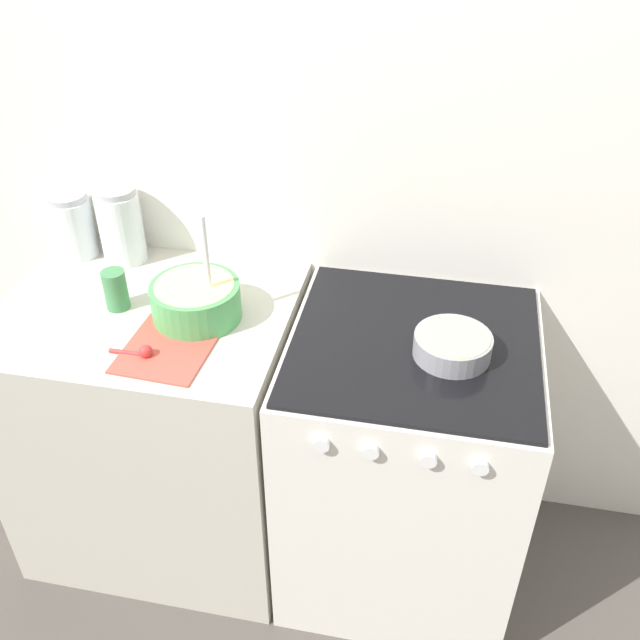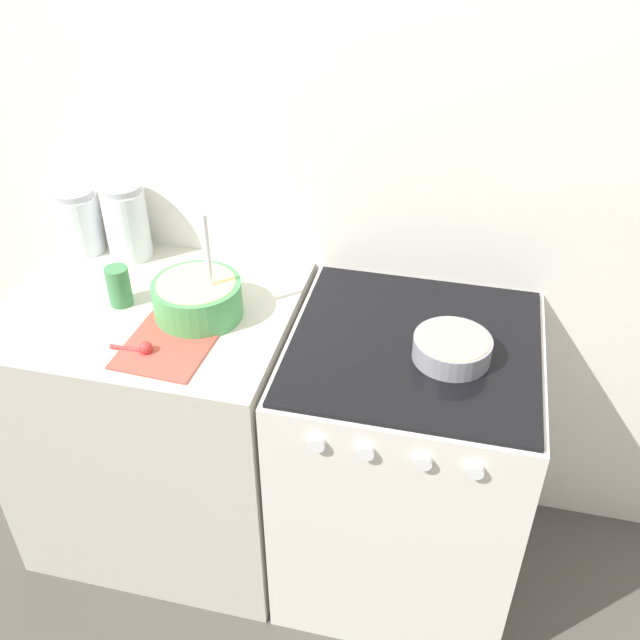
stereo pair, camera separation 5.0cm
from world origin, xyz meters
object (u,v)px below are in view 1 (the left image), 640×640
at_px(baking_pan, 453,345).
at_px(storage_jar_middle, 122,230).
at_px(tin_can, 116,290).
at_px(stove, 404,460).
at_px(mixing_bowl, 196,299).
at_px(storage_jar_left, 73,229).

distance_m(baking_pan, storage_jar_middle, 1.06).
xyz_separation_m(baking_pan, tin_can, (-0.93, 0.04, 0.03)).
height_order(stove, tin_can, tin_can).
relative_size(mixing_bowl, storage_jar_left, 1.54).
bearing_deg(tin_can, storage_jar_left, 134.69).
height_order(mixing_bowl, storage_jar_middle, mixing_bowl).
bearing_deg(storage_jar_middle, baking_pan, -15.84).
bearing_deg(stove, tin_can, -179.61).
distance_m(stove, storage_jar_middle, 1.11).
xyz_separation_m(baking_pan, storage_jar_middle, (-1.02, 0.29, 0.07)).
height_order(mixing_bowl, tin_can, mixing_bowl).
distance_m(stove, baking_pan, 0.50).
relative_size(storage_jar_middle, tin_can, 2.06).
distance_m(baking_pan, tin_can, 0.93).
bearing_deg(tin_can, stove, 0.39).
bearing_deg(stove, baking_pan, -23.50).
xyz_separation_m(mixing_bowl, storage_jar_middle, (-0.32, 0.26, 0.04)).
xyz_separation_m(storage_jar_middle, tin_can, (0.09, -0.25, -0.04)).
xyz_separation_m(stove, tin_can, (-0.84, -0.01, 0.51)).
relative_size(stove, storage_jar_left, 4.43).
bearing_deg(baking_pan, storage_jar_left, 166.25).
bearing_deg(storage_jar_middle, tin_can, -70.83).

